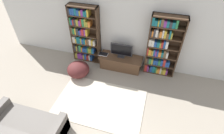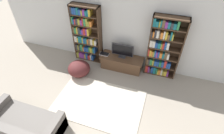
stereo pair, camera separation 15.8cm
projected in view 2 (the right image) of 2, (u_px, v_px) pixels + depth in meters
name	position (u px, v px, depth m)	size (l,w,h in m)	color
wall_back	(123.00, 30.00, 5.64)	(8.80, 0.06, 2.60)	silver
bookshelf_left	(86.00, 34.00, 6.00)	(0.99, 0.30, 2.06)	#422D1E
bookshelf_right	(162.00, 49.00, 5.39)	(0.99, 0.30, 2.06)	#422D1E
tv_stand	(122.00, 63.00, 6.08)	(1.46, 0.55, 0.46)	brown
television	(122.00, 51.00, 5.78)	(0.74, 0.16, 0.50)	#2D2D33
laptop	(104.00, 54.00, 6.05)	(0.32, 0.20, 0.03)	silver
area_rug	(99.00, 102.00, 5.06)	(2.50, 1.62, 0.02)	beige
couch_left_sectional	(22.00, 127.00, 4.16)	(1.81, 0.98, 0.88)	#56514C
beanbag_ottoman	(79.00, 69.00, 5.81)	(0.73, 0.73, 0.50)	#4C1E1E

